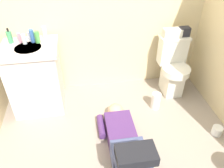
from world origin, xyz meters
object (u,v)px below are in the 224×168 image
object	(u,v)px
toilet	(173,67)
bottle_white	(45,34)
tissue_box	(172,33)
bottle_pink	(19,38)
bottle_clear	(24,39)
bottle_blue	(32,36)
toilet_paper_roll	(217,131)
toiletry_bag	(184,32)
soap_dispenser	(10,37)
vanity_cabinet	(36,78)
person_plumber	(124,142)
bottle_green	(37,37)
faucet	(29,37)
paper_towel_roll	(156,101)

from	to	relation	value
toilet	bottle_white	distance (m)	1.61
tissue_box	bottle_pink	bearing A→B (deg)	-179.58
toilet	bottle_clear	xyz separation A→B (m)	(-1.73, 0.04, 0.51)
bottle_clear	bottle_blue	bearing A→B (deg)	17.84
bottle_white	toilet_paper_roll	world-z (taller)	bottle_white
tissue_box	toiletry_bag	distance (m)	0.15
tissue_box	soap_dispenser	distance (m)	1.84
vanity_cabinet	toilet_paper_roll	bearing A→B (deg)	-22.61
soap_dispenser	toilet_paper_roll	world-z (taller)	soap_dispenser
bottle_clear	toilet_paper_roll	distance (m)	2.31
toilet_paper_roll	tissue_box	bearing A→B (deg)	106.64
person_plumber	toiletry_bag	distance (m)	1.51
person_plumber	tissue_box	world-z (taller)	tissue_box
tissue_box	bottle_green	size ratio (longest dim) A/B	1.71
bottle_clear	toilet_paper_roll	bearing A→B (deg)	-24.06
faucet	tissue_box	xyz separation A→B (m)	(1.65, -0.02, -0.07)
soap_dispenser	bottle_green	size ratio (longest dim) A/B	1.29
tissue_box	bottle_clear	xyz separation A→B (m)	(-1.69, -0.05, 0.07)
person_plumber	bottle_green	size ratio (longest dim) A/B	8.27
bottle_clear	person_plumber	bearing A→B (deg)	-46.54
bottle_clear	toilet_paper_roll	size ratio (longest dim) A/B	1.00
person_plumber	toilet_paper_roll	world-z (taller)	person_plumber
toiletry_bag	toilet_paper_roll	world-z (taller)	toiletry_bag
bottle_pink	bottle_green	world-z (taller)	bottle_green
tissue_box	paper_towel_roll	bearing A→B (deg)	-121.88
bottle_pink	bottle_clear	xyz separation A→B (m)	(0.05, -0.04, -0.00)
soap_dispenser	paper_towel_roll	size ratio (longest dim) A/B	0.76
tissue_box	paper_towel_roll	distance (m)	0.84
toilet	bottle_clear	world-z (taller)	bottle_clear
tissue_box	bottle_green	bearing A→B (deg)	-178.38
tissue_box	toilet_paper_roll	size ratio (longest dim) A/B	2.00
toilet	faucet	bearing A→B (deg)	176.38
soap_dispenser	bottle_clear	size ratio (longest dim) A/B	1.51
bottle_white	bottle_pink	bearing A→B (deg)	-178.13
person_plumber	bottle_green	bearing A→B (deg)	128.68
bottle_pink	bottle_blue	xyz separation A→B (m)	(0.14, -0.01, 0.02)
toiletry_bag	toilet_paper_roll	distance (m)	1.20
soap_dispenser	bottle_green	bearing A→B (deg)	-7.95
toiletry_bag	toilet	bearing A→B (deg)	-139.23
toiletry_bag	bottle_white	bearing A→B (deg)	-179.87
bottle_green	paper_towel_roll	xyz separation A→B (m)	(1.30, -0.37, -0.78)
faucet	tissue_box	world-z (taller)	faucet
bottle_pink	bottle_green	bearing A→B (deg)	-9.19
bottle_clear	bottle_green	bearing A→B (deg)	1.74
bottle_green	bottle_white	distance (m)	0.09
bottle_clear	bottle_blue	xyz separation A→B (m)	(0.08, 0.03, 0.02)
tissue_box	toilet_paper_roll	world-z (taller)	tissue_box
toiletry_bag	soap_dispenser	world-z (taller)	soap_dispenser
bottle_green	bottle_white	size ratio (longest dim) A/B	0.80
faucet	person_plumber	xyz separation A→B (m)	(0.87, -1.03, -0.69)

